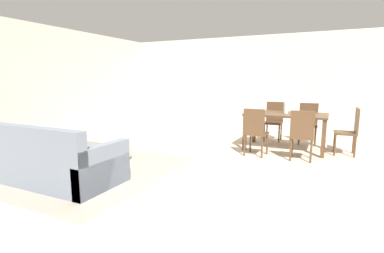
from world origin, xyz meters
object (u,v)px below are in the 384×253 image
Objects in this scene: dining_chair_near_left at (255,129)px; book_on_ottoman at (100,138)px; dining_chair_head_east at (351,129)px; vase_centerpiece at (286,108)px; dining_chair_far_right at (308,121)px; ottoman_table at (101,148)px; dining_table at (286,118)px; couch at (46,161)px; dining_chair_far_left at (274,119)px; dining_chair_near_right at (302,133)px.

dining_chair_near_left reaches higher than book_on_ottoman.
vase_centerpiece reaches higher than dining_chair_head_east.
ottoman_table is at bearing -136.43° from dining_chair_far_right.
dining_chair_far_right is (0.39, 0.80, -0.15)m from dining_table.
dining_chair_near_left is (2.42, 2.64, 0.23)m from couch.
couch is at bearing -119.71° from dining_chair_far_left.
dining_chair_head_east is at bearing -27.14° from dining_chair_far_left.
dining_chair_head_east is (1.59, -0.81, 0.00)m from dining_chair_far_left.
dining_chair_head_east is at bearing 40.89° from couch.
couch is 4.99m from dining_chair_far_left.
vase_centerpiece is (0.00, -0.01, 0.21)m from dining_table.
dining_chair_far_left is at bearing 51.51° from ottoman_table.
book_on_ottoman is (-2.85, -2.35, -0.46)m from vase_centerpiece.
ottoman_table is 0.59× the size of dining_table.
vase_centerpiece is (-1.20, -0.04, 0.36)m from dining_chair_head_east.
ottoman_table is 1.03× the size of dining_chair_far_left.
book_on_ottoman is at bearing -154.44° from dining_chair_near_right.
dining_chair_head_east reaches higher than dining_table.
book_on_ottoman is at bearing -127.60° from dining_chair_far_left.
dining_chair_far_left is 1.00× the size of dining_chair_head_east.
dining_table is at bearing 116.33° from dining_chair_near_right.
dining_chair_near_left is 1.00m from vase_centerpiece.
dining_chair_near_left is at bearing -177.92° from dining_chair_near_right.
dining_chair_near_right is at bearing 39.44° from couch.
couch is 5.38m from dining_chair_far_right.
vase_centerpiece reaches higher than dining_chair_near_left.
dining_chair_head_east is 3.92× the size of vase_centerpiece.
ottoman_table is at bearing -155.40° from dining_chair_near_right.
dining_chair_near_right is at bearing -133.82° from dining_chair_head_east.
dining_chair_near_left reaches higher than ottoman_table.
dining_chair_far_right is 0.97m from vase_centerpiece.
dining_chair_far_left and dining_chair_head_east have the same top height.
dining_chair_head_east is at bearing 46.18° from dining_chair_near_right.
couch reaches higher than ottoman_table.
book_on_ottoman is (-0.00, 1.12, 0.13)m from couch.
couch reaches higher than dining_table.
vase_centerpiece reaches higher than dining_chair_near_right.
dining_table is 0.92m from dining_chair_near_right.
dining_chair_head_east is (0.80, 0.84, 0.00)m from dining_chair_near_right.
dining_chair_far_right is (0.82, 1.64, 0.00)m from dining_chair_near_left.
dining_table is at bearing -178.66° from dining_chair_head_east.
vase_centerpiece is 0.90× the size of book_on_ottoman.
dining_chair_head_east is at bearing 1.96° from vase_centerpiece.
book_on_ottoman is at bearing -147.75° from dining_chair_near_left.
couch is at bearing -129.29° from dining_table.
dining_chair_head_east reaches higher than couch.
dining_chair_head_east is (4.05, 3.51, 0.23)m from couch.
book_on_ottoman is (-2.42, -1.53, -0.10)m from dining_chair_near_left.
book_on_ottoman is (-2.85, -2.36, -0.25)m from dining_table.
vase_centerpiece is at bearing -178.04° from dining_chair_head_east.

